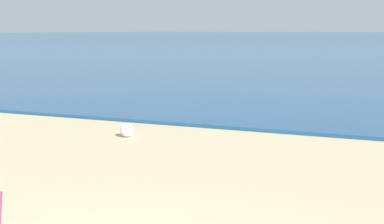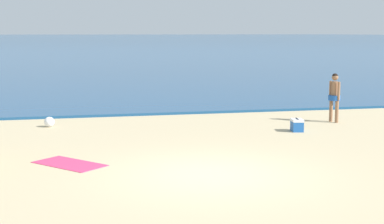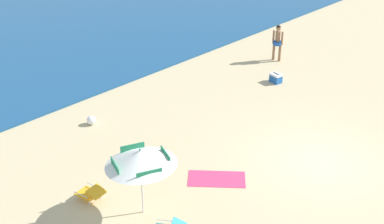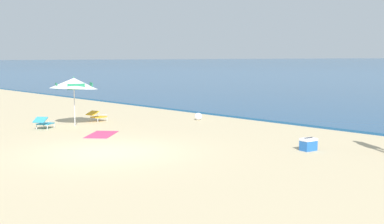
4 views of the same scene
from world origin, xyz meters
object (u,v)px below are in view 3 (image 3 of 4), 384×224
object	(u,v)px
beach_umbrella_striped_main	(140,158)
cooler_box	(276,78)
lounge_chair_under_umbrella	(91,193)
beach_ball	(91,120)
beach_towel	(217,179)
person_standing_near_shore	(278,40)

from	to	relation	value
beach_umbrella_striped_main	cooler_box	bearing A→B (deg)	15.16
lounge_chair_under_umbrella	beach_ball	size ratio (longest dim) A/B	2.77
beach_umbrella_striped_main	beach_towel	world-z (taller)	beach_umbrella_striped_main
beach_towel	beach_ball	bearing A→B (deg)	96.02
person_standing_near_shore	beach_ball	size ratio (longest dim) A/B	5.05
beach_umbrella_striped_main	person_standing_near_shore	distance (m)	12.69
beach_towel	lounge_chair_under_umbrella	bearing A→B (deg)	150.72
beach_umbrella_striped_main	beach_towel	distance (m)	3.30
cooler_box	lounge_chair_under_umbrella	bearing A→B (deg)	-173.71
lounge_chair_under_umbrella	beach_ball	world-z (taller)	lounge_chair_under_umbrella
beach_umbrella_striped_main	beach_towel	bearing A→B (deg)	-8.37
person_standing_near_shore	beach_towel	world-z (taller)	person_standing_near_shore
beach_ball	beach_umbrella_striped_main	bearing A→B (deg)	-111.66
beach_umbrella_striped_main	lounge_chair_under_umbrella	world-z (taller)	beach_umbrella_striped_main
beach_ball	lounge_chair_under_umbrella	bearing A→B (deg)	-126.61
person_standing_near_shore	cooler_box	distance (m)	2.63
cooler_box	person_standing_near_shore	bearing A→B (deg)	36.07
beach_ball	beach_towel	bearing A→B (deg)	-83.98
cooler_box	beach_ball	distance (m)	8.25
cooler_box	beach_towel	size ratio (longest dim) A/B	0.30
beach_ball	cooler_box	bearing A→B (deg)	-18.53
beach_ball	beach_towel	size ratio (longest dim) A/B	0.19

